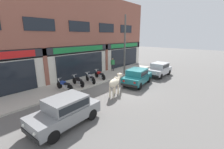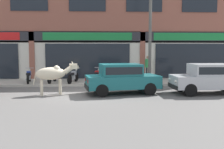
# 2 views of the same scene
# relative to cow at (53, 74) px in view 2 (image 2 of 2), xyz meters

# --- Properties ---
(ground_plane) EXTENTS (90.00, 90.00, 0.00)m
(ground_plane) POSITION_rel_cow_xyz_m (1.46, 0.49, -1.01)
(ground_plane) COLOR #605E5B
(sidewalk) EXTENTS (19.00, 3.10, 0.13)m
(sidewalk) POSITION_rel_cow_xyz_m (1.46, 4.24, -0.94)
(sidewalk) COLOR #B7AFA3
(sidewalk) RESTS_ON ground
(shop_building) EXTENTS (23.00, 1.40, 8.75)m
(shop_building) POSITION_rel_cow_xyz_m (1.45, 6.05, 3.15)
(shop_building) COLOR #8E5142
(shop_building) RESTS_ON ground
(cow) EXTENTS (2.11, 0.91, 1.61)m
(cow) POSITION_rel_cow_xyz_m (0.00, 0.00, 0.00)
(cow) COLOR beige
(cow) RESTS_ON ground
(car_1) EXTENTS (3.63, 1.65, 1.46)m
(car_1) POSITION_rel_cow_xyz_m (7.56, -0.13, -0.19)
(car_1) COLOR black
(car_1) RESTS_ON ground
(car_2) EXTENTS (3.78, 2.14, 1.46)m
(car_2) POSITION_rel_cow_xyz_m (3.30, 0.08, -0.19)
(car_2) COLOR black
(car_2) RESTS_ON ground
(motorcycle_0) EXTENTS (0.56, 1.80, 0.88)m
(motorcycle_0) POSITION_rel_cow_xyz_m (-2.06, 3.57, -0.49)
(motorcycle_0) COLOR black
(motorcycle_0) RESTS_ON sidewalk
(motorcycle_1) EXTENTS (0.52, 1.81, 0.88)m
(motorcycle_1) POSITION_rel_cow_xyz_m (-0.67, 3.65, -0.49)
(motorcycle_1) COLOR black
(motorcycle_1) RESTS_ON sidewalk
(motorcycle_2) EXTENTS (0.68, 1.78, 0.88)m
(motorcycle_2) POSITION_rel_cow_xyz_m (0.62, 3.50, -0.49)
(motorcycle_2) COLOR black
(motorcycle_2) RESTS_ON sidewalk
(motorcycle_3) EXTENTS (0.62, 1.80, 0.88)m
(motorcycle_3) POSITION_rel_cow_xyz_m (2.09, 3.73, -0.49)
(motorcycle_3) COLOR black
(motorcycle_3) RESTS_ON sidewalk
(pedestrian) EXTENTS (0.32, 0.42, 1.60)m
(pedestrian) POSITION_rel_cow_xyz_m (5.51, 4.95, 0.11)
(pedestrian) COLOR #2D2D33
(pedestrian) RESTS_ON sidewalk
(utility_pole) EXTENTS (0.18, 0.18, 6.37)m
(utility_pole) POSITION_rel_cow_xyz_m (5.25, 2.99, 2.31)
(utility_pole) COLOR #595651
(utility_pole) RESTS_ON sidewalk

